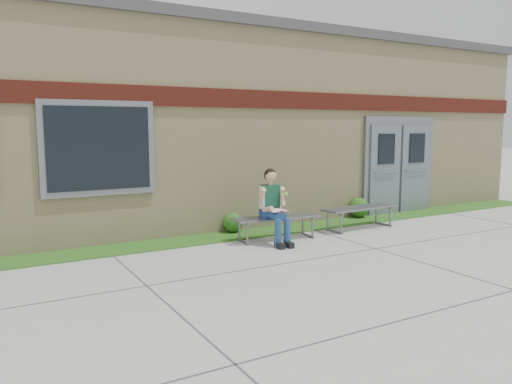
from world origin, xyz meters
TOP-DOWN VIEW (x-y plane):
  - ground at (0.00, 0.00)m, footprint 80.00×80.00m
  - grass_strip at (0.00, 2.60)m, footprint 16.00×0.80m
  - school_building at (-0.00, 5.99)m, footprint 16.20×6.22m
  - bench_left at (-0.09, 1.94)m, footprint 1.69×0.61m
  - bench_right at (1.91, 1.94)m, footprint 1.75×0.58m
  - girl at (-0.28, 1.74)m, footprint 0.48×0.83m
  - shrub_mid at (-0.53, 2.85)m, footprint 0.38×0.38m
  - shrub_east at (2.68, 2.85)m, footprint 0.45×0.45m

SIDE VIEW (x-z plane):
  - ground at x=0.00m, z-range 0.00..0.00m
  - grass_strip at x=0.00m, z-range 0.00..0.02m
  - shrub_mid at x=-0.53m, z-range 0.02..0.40m
  - shrub_east at x=2.68m, z-range 0.02..0.47m
  - bench_left at x=-0.09m, z-range 0.12..0.55m
  - bench_right at x=1.91m, z-range 0.12..0.57m
  - girl at x=-0.28m, z-range 0.02..1.35m
  - school_building at x=0.00m, z-range 0.00..4.20m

